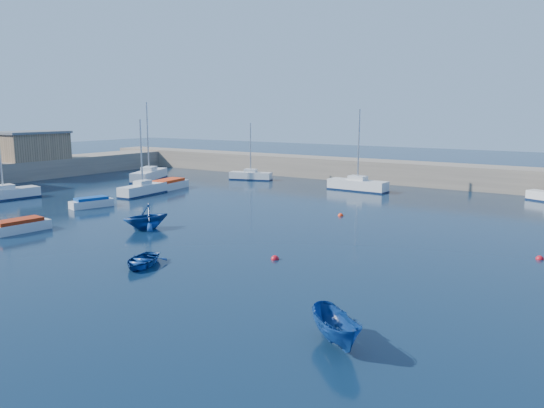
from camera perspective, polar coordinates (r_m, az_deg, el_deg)
The scene contains 17 objects.
ground at distance 29.02m, azimuth -20.13°, elevation -8.01°, with size 220.00×220.00×0.00m, color #0B1E33.
back_wall at distance 66.42m, azimuth 13.67°, elevation 3.31°, with size 96.00×4.50×2.60m, color gray.
brick_shed_a at distance 76.13m, azimuth -24.55°, elevation 5.63°, with size 6.00×8.00×3.40m, color #886E4F.
sailboat_2 at distance 58.82m, azimuth -26.92°, elevation 0.99°, with size 2.73×6.86×8.73m.
sailboat_3 at distance 56.95m, azimuth -13.73°, elevation 1.55°, with size 2.23×6.01×7.85m.
sailboat_4 at distance 69.37m, azimuth -13.07°, elevation 3.09°, with size 5.03×7.65×9.79m.
sailboat_5 at distance 67.88m, azimuth -2.31°, elevation 3.09°, with size 5.60×3.03×7.18m.
sailboat_6 at distance 59.21m, azimuth 9.19°, elevation 2.06°, with size 6.78×2.22×8.87m.
motorboat_0 at distance 42.55m, azimuth -25.58°, elevation -2.15°, with size 1.82×4.36×0.95m.
motorboat_1 at distance 51.06m, azimuth -18.85°, elevation 0.15°, with size 2.23×3.98×0.93m.
motorboat_2 at distance 60.53m, azimuth -11.15°, elevation 2.05°, with size 2.77×5.73×1.13m.
dinghy_center at distance 30.97m, azimuth -13.85°, elevation -5.93°, with size 2.24×3.13×0.65m, color navy.
dinghy_left at distance 40.46m, azimuth -13.42°, elevation -1.33°, with size 3.02×3.49×1.84m, color navy.
dinghy_right at distance 20.39m, azimuth 6.96°, elevation -13.20°, with size 1.27×3.38×1.31m, color navy.
buoy_1 at distance 31.50m, azimuth 0.32°, elevation -5.98°, with size 0.50×0.50×0.50m, color #B00D17.
buoy_3 at distance 44.74m, azimuth 7.39°, elevation -1.28°, with size 0.46×0.46×0.46m, color #F92F0D.
buoy_4 at distance 35.29m, azimuth 26.85°, elevation -5.33°, with size 0.46×0.46×0.46m, color #B00D17.
Camera 1 is at (22.60, -16.02, 8.64)m, focal length 35.00 mm.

